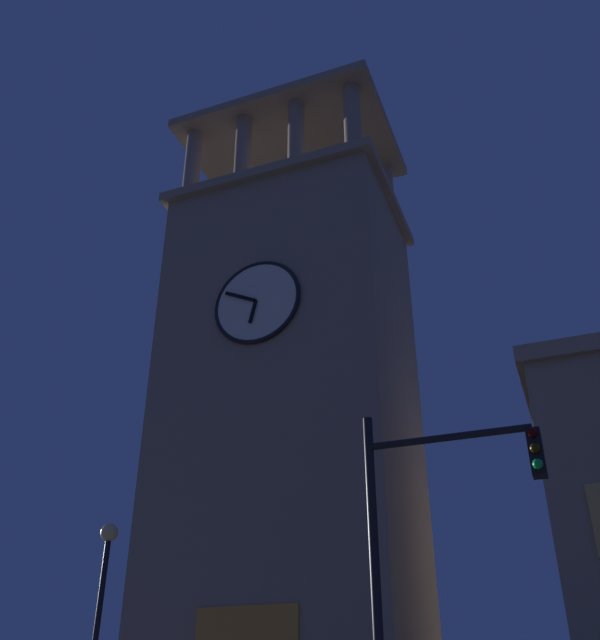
# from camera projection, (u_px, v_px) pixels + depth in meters

# --- Properties ---
(clocktower) EXTENTS (9.12, 7.03, 27.25)m
(clocktower) POSITION_uv_depth(u_px,v_px,m) (291.00, 425.00, 25.77)
(clocktower) COLOR gray
(clocktower) RESTS_ON ground_plane
(traffic_signal_near) EXTENTS (2.87, 0.41, 5.87)m
(traffic_signal_near) POSITION_uv_depth(u_px,v_px,m) (427.00, 536.00, 10.83)
(traffic_signal_near) COLOR black
(traffic_signal_near) RESTS_ON ground_plane
(street_lamp) EXTENTS (0.44, 0.44, 5.50)m
(street_lamp) POSITION_uv_depth(u_px,v_px,m) (101.00, 595.00, 16.71)
(street_lamp) COLOR black
(street_lamp) RESTS_ON ground_plane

